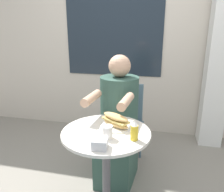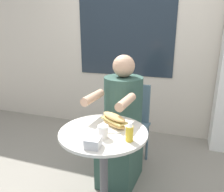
% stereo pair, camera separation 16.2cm
% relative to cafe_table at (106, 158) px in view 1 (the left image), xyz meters
% --- Properties ---
extents(storefront_wall, '(8.00, 0.09, 2.80)m').
position_rel_cafe_table_xyz_m(storefront_wall, '(-0.00, 1.67, 0.86)').
color(storefront_wall, beige).
rests_on(storefront_wall, ground_plane).
extents(lattice_pillar, '(0.27, 0.27, 2.40)m').
position_rel_cafe_table_xyz_m(lattice_pillar, '(1.00, 1.48, 0.66)').
color(lattice_pillar, silver).
rests_on(lattice_pillar, ground_plane).
extents(cafe_table, '(0.62, 0.62, 0.75)m').
position_rel_cafe_table_xyz_m(cafe_table, '(0.00, 0.00, 0.00)').
color(cafe_table, beige).
rests_on(cafe_table, ground_plane).
extents(diner_chair, '(0.41, 0.41, 0.87)m').
position_rel_cafe_table_xyz_m(diner_chair, '(-0.00, 0.84, -0.02)').
color(diner_chair, slate).
rests_on(diner_chair, ground_plane).
extents(seated_diner, '(0.39, 0.64, 1.22)m').
position_rel_cafe_table_xyz_m(seated_diner, '(-0.01, 0.50, -0.01)').
color(seated_diner, '#2D4C42').
rests_on(seated_diner, ground_plane).
extents(sandwich_on_plate, '(0.23, 0.22, 0.10)m').
position_rel_cafe_table_xyz_m(sandwich_on_plate, '(0.05, 0.08, 0.25)').
color(sandwich_on_plate, white).
rests_on(sandwich_on_plate, cafe_table).
extents(drink_cup, '(0.07, 0.07, 0.09)m').
position_rel_cafe_table_xyz_m(drink_cup, '(0.03, -0.09, 0.25)').
color(drink_cup, silver).
rests_on(drink_cup, cafe_table).
extents(napkin_box, '(0.10, 0.10, 0.06)m').
position_rel_cafe_table_xyz_m(napkin_box, '(0.02, -0.22, 0.24)').
color(napkin_box, silver).
rests_on(napkin_box, cafe_table).
extents(condiment_bottle, '(0.05, 0.05, 0.13)m').
position_rel_cafe_table_xyz_m(condiment_bottle, '(0.21, -0.08, 0.27)').
color(condiment_bottle, gold).
rests_on(condiment_bottle, cafe_table).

